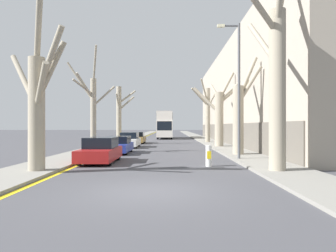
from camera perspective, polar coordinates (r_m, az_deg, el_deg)
name	(u,v)px	position (r m, az deg, el deg)	size (l,w,h in m)	color
ground_plane	(149,192)	(9.79, -3.62, -12.35)	(300.00, 300.00, 0.00)	#424247
sidewalk_left	(138,136)	(59.93, -5.79, -1.95)	(2.79, 120.00, 0.12)	gray
sidewalk_right	(196,136)	(59.80, 5.40, -1.96)	(2.79, 120.00, 0.12)	gray
building_facade_right	(263,96)	(39.07, 17.71, 5.54)	(10.08, 46.10, 11.77)	#9E9384
kerb_line_stripe	(146,137)	(59.78, -4.29, -2.01)	(0.24, 120.00, 0.01)	yellow
street_tree_left_0	(37,103)	(14.55, -23.62, 4.12)	(3.77, 3.41, 7.38)	gray
street_tree_left_1	(92,108)	(24.24, -14.20, 3.29)	(3.70, 2.21, 8.16)	gray
street_tree_left_2	(119,114)	(35.20, -9.23, 2.34)	(2.25, 1.83, 6.69)	gray
street_tree_right_0	(276,74)	(14.47, 19.85, 9.31)	(3.82, 4.50, 9.78)	gray
street_tree_right_1	(240,114)	(21.72, 13.51, 2.29)	(2.04, 2.87, 7.07)	gray
street_tree_right_2	(220,112)	(29.89, 9.86, 2.60)	(5.27, 3.25, 7.52)	gray
street_tree_right_3	(207,113)	(37.73, 7.49, 2.51)	(3.21, 1.86, 7.85)	gray
double_decker_bus	(165,124)	(50.70, -0.58, 0.48)	(2.53, 10.17, 4.46)	silver
parked_car_0	(100,151)	(17.71, -12.75, -4.60)	(1.87, 4.28, 1.44)	maroon
parked_car_1	(118,145)	(23.42, -9.48, -3.60)	(1.87, 4.42, 1.31)	navy
parked_car_2	(129,140)	(29.72, -7.36, -2.71)	(1.81, 4.47, 1.48)	silver
parked_car_3	(137,138)	(36.38, -5.92, -2.28)	(1.82, 4.31, 1.38)	olive
lamp_post	(237,84)	(18.84, 13.08, 7.75)	(1.40, 0.20, 8.35)	#4C4F54
traffic_bollard	(209,156)	(15.73, 7.75, -5.64)	(0.31, 0.32, 1.10)	white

